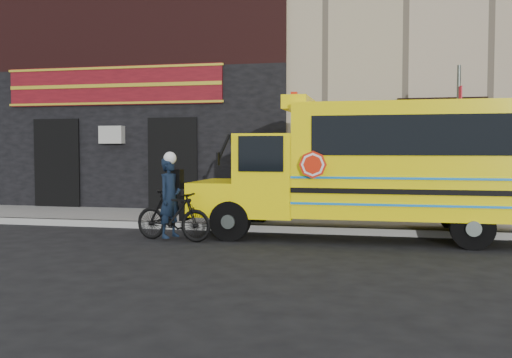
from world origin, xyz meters
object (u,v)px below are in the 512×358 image
object	(u,v)px
sign_pole	(458,143)
cyclist	(170,200)
bicycle	(173,216)
school_bus	(375,165)

from	to	relation	value
sign_pole	cyclist	size ratio (longest dim) A/B	2.22
bicycle	cyclist	distance (m)	0.33
bicycle	sign_pole	bearing A→B (deg)	-59.85
sign_pole	bicycle	bearing A→B (deg)	-160.77
school_bus	bicycle	bearing A→B (deg)	-163.19
school_bus	bicycle	world-z (taller)	school_bus
bicycle	cyclist	size ratio (longest dim) A/B	1.04
sign_pole	school_bus	bearing A→B (deg)	-155.43
school_bus	sign_pole	bearing A→B (deg)	24.57
sign_pole	bicycle	distance (m)	6.17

